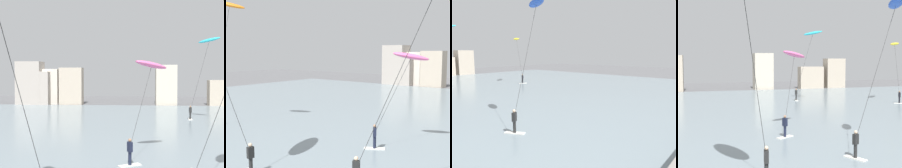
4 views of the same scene
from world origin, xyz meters
The scene contains 2 objects.
kitesurfer_yellow centered at (17.90, 35.33, 7.26)m, with size 2.95×3.77×8.20m.
kitesurfer_blue centered at (3.83, 15.39, 7.90)m, with size 4.48×3.05×9.46m.
Camera 3 is at (-7.68, 2.67, 5.45)m, focal length 35.83 mm.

